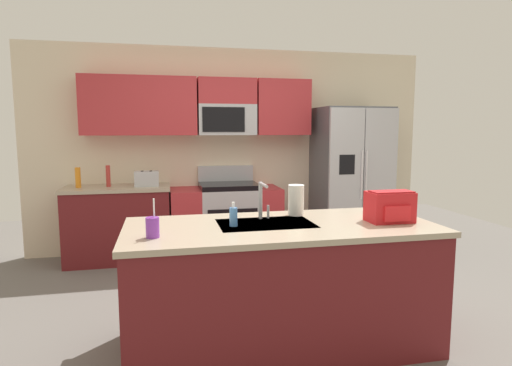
{
  "coord_description": "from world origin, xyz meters",
  "views": [
    {
      "loc": [
        -0.92,
        -3.45,
        1.57
      ],
      "look_at": [
        -0.03,
        0.6,
        1.05
      ],
      "focal_mm": 30.02,
      "sensor_mm": 36.0,
      "label": 1
    }
  ],
  "objects_px": {
    "pepper_mill": "(108,176)",
    "bottle_orange": "(78,178)",
    "toaster": "(147,179)",
    "paper_towel_roll": "(296,200)",
    "drink_cup_purple": "(153,227)",
    "backpack": "(390,206)",
    "sink_faucet": "(262,197)",
    "refrigerator": "(351,179)",
    "soap_dispenser": "(233,216)",
    "range_oven": "(226,219)"
  },
  "relations": [
    {
      "from": "refrigerator",
      "to": "bottle_orange",
      "type": "distance_m",
      "value": 3.37
    },
    {
      "from": "sink_faucet",
      "to": "soap_dispenser",
      "type": "relative_size",
      "value": 1.66
    },
    {
      "from": "drink_cup_purple",
      "to": "backpack",
      "type": "distance_m",
      "value": 1.69
    },
    {
      "from": "pepper_mill",
      "to": "bottle_orange",
      "type": "xyz_separation_m",
      "value": [
        -0.33,
        -0.03,
        -0.01
      ]
    },
    {
      "from": "drink_cup_purple",
      "to": "paper_towel_roll",
      "type": "relative_size",
      "value": 1.03
    },
    {
      "from": "bottle_orange",
      "to": "pepper_mill",
      "type": "bearing_deg",
      "value": 4.58
    },
    {
      "from": "range_oven",
      "to": "refrigerator",
      "type": "distance_m",
      "value": 1.72
    },
    {
      "from": "toaster",
      "to": "drink_cup_purple",
      "type": "height_order",
      "value": "drink_cup_purple"
    },
    {
      "from": "pepper_mill",
      "to": "soap_dispenser",
      "type": "distance_m",
      "value": 2.61
    },
    {
      "from": "soap_dispenser",
      "to": "paper_towel_roll",
      "type": "bearing_deg",
      "value": 26.95
    },
    {
      "from": "range_oven",
      "to": "pepper_mill",
      "type": "relative_size",
      "value": 5.41
    },
    {
      "from": "refrigerator",
      "to": "backpack",
      "type": "xyz_separation_m",
      "value": [
        -0.8,
        -2.4,
        0.09
      ]
    },
    {
      "from": "pepper_mill",
      "to": "paper_towel_roll",
      "type": "distance_m",
      "value": 2.66
    },
    {
      "from": "drink_cup_purple",
      "to": "pepper_mill",
      "type": "bearing_deg",
      "value": 102.29
    },
    {
      "from": "refrigerator",
      "to": "bottle_orange",
      "type": "bearing_deg",
      "value": 179.27
    },
    {
      "from": "pepper_mill",
      "to": "bottle_orange",
      "type": "distance_m",
      "value": 0.33
    },
    {
      "from": "range_oven",
      "to": "toaster",
      "type": "distance_m",
      "value": 1.1
    },
    {
      "from": "drink_cup_purple",
      "to": "paper_towel_roll",
      "type": "height_order",
      "value": "drink_cup_purple"
    },
    {
      "from": "bottle_orange",
      "to": "backpack",
      "type": "bearing_deg",
      "value": -43.49
    },
    {
      "from": "pepper_mill",
      "to": "paper_towel_roll",
      "type": "bearing_deg",
      "value": -51.68
    },
    {
      "from": "sink_faucet",
      "to": "paper_towel_roll",
      "type": "distance_m",
      "value": 0.32
    },
    {
      "from": "range_oven",
      "to": "backpack",
      "type": "bearing_deg",
      "value": -71.06
    },
    {
      "from": "pepper_mill",
      "to": "paper_towel_roll",
      "type": "height_order",
      "value": "pepper_mill"
    },
    {
      "from": "toaster",
      "to": "pepper_mill",
      "type": "bearing_deg",
      "value": 173.53
    },
    {
      "from": "range_oven",
      "to": "soap_dispenser",
      "type": "height_order",
      "value": "range_oven"
    },
    {
      "from": "toaster",
      "to": "soap_dispenser",
      "type": "relative_size",
      "value": 1.65
    },
    {
      "from": "soap_dispenser",
      "to": "range_oven",
      "type": "bearing_deg",
      "value": 82.98
    },
    {
      "from": "soap_dispenser",
      "to": "backpack",
      "type": "distance_m",
      "value": 1.14
    },
    {
      "from": "toaster",
      "to": "bottle_orange",
      "type": "distance_m",
      "value": 0.77
    },
    {
      "from": "drink_cup_purple",
      "to": "backpack",
      "type": "height_order",
      "value": "drink_cup_purple"
    },
    {
      "from": "drink_cup_purple",
      "to": "soap_dispenser",
      "type": "bearing_deg",
      "value": 20.98
    },
    {
      "from": "refrigerator",
      "to": "drink_cup_purple",
      "type": "height_order",
      "value": "refrigerator"
    },
    {
      "from": "bottle_orange",
      "to": "paper_towel_roll",
      "type": "distance_m",
      "value": 2.85
    },
    {
      "from": "toaster",
      "to": "paper_towel_roll",
      "type": "distance_m",
      "value": 2.36
    },
    {
      "from": "bottle_orange",
      "to": "range_oven",
      "type": "bearing_deg",
      "value": 0.96
    },
    {
      "from": "bottle_orange",
      "to": "backpack",
      "type": "relative_size",
      "value": 0.74
    },
    {
      "from": "bottle_orange",
      "to": "soap_dispenser",
      "type": "height_order",
      "value": "bottle_orange"
    },
    {
      "from": "range_oven",
      "to": "sink_faucet",
      "type": "distance_m",
      "value": 2.27
    },
    {
      "from": "drink_cup_purple",
      "to": "toaster",
      "type": "bearing_deg",
      "value": 92.7
    },
    {
      "from": "refrigerator",
      "to": "soap_dispenser",
      "type": "height_order",
      "value": "refrigerator"
    },
    {
      "from": "toaster",
      "to": "refrigerator",
      "type": "bearing_deg",
      "value": -0.43
    },
    {
      "from": "refrigerator",
      "to": "sink_faucet",
      "type": "relative_size",
      "value": 6.56
    },
    {
      "from": "range_oven",
      "to": "paper_towel_roll",
      "type": "height_order",
      "value": "paper_towel_roll"
    },
    {
      "from": "range_oven",
      "to": "toaster",
      "type": "relative_size",
      "value": 4.86
    },
    {
      "from": "pepper_mill",
      "to": "backpack",
      "type": "relative_size",
      "value": 0.79
    },
    {
      "from": "paper_towel_roll",
      "to": "refrigerator",
      "type": "bearing_deg",
      "value": 55.35
    },
    {
      "from": "sink_faucet",
      "to": "paper_towel_roll",
      "type": "relative_size",
      "value": 1.17
    },
    {
      "from": "sink_faucet",
      "to": "drink_cup_purple",
      "type": "bearing_deg",
      "value": -153.91
    },
    {
      "from": "drink_cup_purple",
      "to": "soap_dispenser",
      "type": "distance_m",
      "value": 0.58
    },
    {
      "from": "range_oven",
      "to": "toaster",
      "type": "height_order",
      "value": "range_oven"
    }
  ]
}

